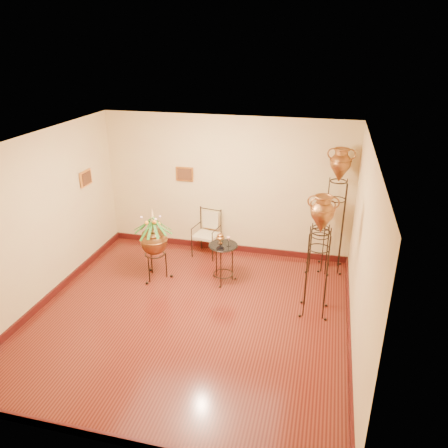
% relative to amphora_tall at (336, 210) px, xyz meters
% --- Properties ---
extents(ground, '(5.00, 5.00, 0.00)m').
position_rel_amphora_tall_xyz_m(ground, '(-2.15, -2.15, -1.22)').
color(ground, maroon).
rests_on(ground, ground).
extents(room_shell, '(5.02, 5.02, 2.81)m').
position_rel_amphora_tall_xyz_m(room_shell, '(-2.16, -2.14, 0.51)').
color(room_shell, beige).
rests_on(room_shell, ground).
extents(amphora_tall, '(0.57, 0.57, 2.40)m').
position_rel_amphora_tall_xyz_m(amphora_tall, '(0.00, 0.00, 0.00)').
color(amphora_tall, black).
rests_on(amphora_tall, ground).
extents(amphora_mid, '(0.46, 0.46, 2.04)m').
position_rel_amphora_tall_xyz_m(amphora_mid, '(-0.23, -1.55, -0.19)').
color(amphora_mid, black).
rests_on(amphora_mid, ground).
extents(amphora_short, '(0.45, 0.45, 1.47)m').
position_rel_amphora_tall_xyz_m(amphora_short, '(-0.23, -0.09, -0.49)').
color(amphora_short, black).
rests_on(amphora_short, ground).
extents(planter_urn, '(0.94, 0.94, 1.42)m').
position_rel_amphora_tall_xyz_m(planter_urn, '(-3.14, -1.12, -0.43)').
color(planter_urn, black).
rests_on(planter_urn, ground).
extents(armchair, '(0.61, 0.58, 0.95)m').
position_rel_amphora_tall_xyz_m(armchair, '(-2.47, 0.00, -0.75)').
color(armchair, black).
rests_on(armchair, ground).
extents(side_table, '(0.54, 0.54, 0.94)m').
position_rel_amphora_tall_xyz_m(side_table, '(-1.89, -0.95, -0.83)').
color(side_table, black).
rests_on(side_table, ground).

